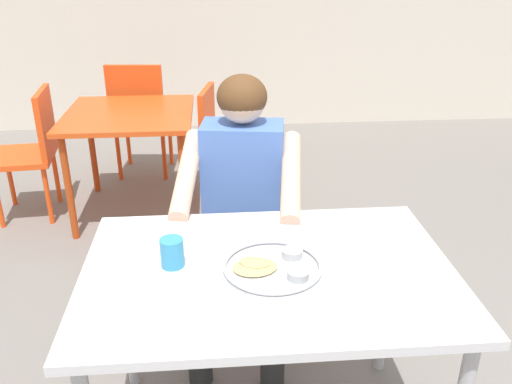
{
  "coord_description": "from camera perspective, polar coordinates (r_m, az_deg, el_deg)",
  "views": [
    {
      "loc": [
        -0.26,
        -1.36,
        1.66
      ],
      "look_at": [
        -0.12,
        0.32,
        0.9
      ],
      "focal_mm": 37.76,
      "sensor_mm": 36.0,
      "label": 1
    }
  ],
  "objects": [
    {
      "name": "table_foreground",
      "position": [
        1.75,
        1.29,
        -10.18
      ],
      "size": [
        1.17,
        0.79,
        0.75
      ],
      "color": "silver",
      "rests_on": "ground"
    },
    {
      "name": "table_background_red",
      "position": [
        3.61,
        -13.2,
        6.95
      ],
      "size": [
        0.81,
        0.85,
        0.7
      ],
      "color": "#E04C19",
      "rests_on": "ground"
    },
    {
      "name": "diner_foreground",
      "position": [
        2.25,
        -1.59,
        -0.38
      ],
      "size": [
        0.55,
        0.59,
        1.21
      ],
      "color": "#282828",
      "rests_on": "ground"
    },
    {
      "name": "chair_red_right",
      "position": [
        3.63,
        -3.35,
        5.53
      ],
      "size": [
        0.49,
        0.49,
        0.84
      ],
      "color": "#E34A17",
      "rests_on": "ground"
    },
    {
      "name": "chair_red_left",
      "position": [
        3.81,
        -22.52,
        4.6
      ],
      "size": [
        0.43,
        0.46,
        0.85
      ],
      "color": "#EE4A17",
      "rests_on": "ground"
    },
    {
      "name": "chair_red_far",
      "position": [
        4.25,
        -12.21,
        8.29
      ],
      "size": [
        0.46,
        0.45,
        0.9
      ],
      "color": "#E64918",
      "rests_on": "ground"
    },
    {
      "name": "chair_foreground",
      "position": [
        2.55,
        -1.25,
        -3.02
      ],
      "size": [
        0.46,
        0.49,
        0.84
      ],
      "color": "red",
      "rests_on": "ground"
    },
    {
      "name": "drinking_cup",
      "position": [
        1.71,
        -8.89,
        -6.27
      ],
      "size": [
        0.07,
        0.07,
        0.09
      ],
      "color": "#338CBF",
      "rests_on": "table_foreground"
    },
    {
      "name": "thali_tray",
      "position": [
        1.69,
        1.86,
        -7.87
      ],
      "size": [
        0.31,
        0.31,
        0.03
      ],
      "color": "#B7BABF",
      "rests_on": "table_foreground"
    }
  ]
}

